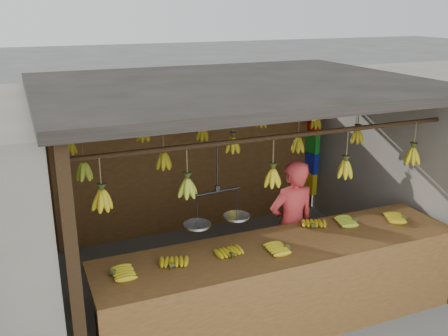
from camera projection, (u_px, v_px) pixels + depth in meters
name	position (u px, v px, depth m)	size (l,w,h in m)	color
ground	(233.00, 273.00, 6.24)	(80.00, 80.00, 0.00)	#5B5B57
stall	(223.00, 114.00, 5.92)	(4.30, 3.30, 2.40)	black
counter	(288.00, 267.00, 4.95)	(3.80, 0.87, 0.96)	brown
hanging_bananas	(234.00, 150.00, 5.74)	(3.63, 2.19, 0.39)	#B39D13
balance_scale	(217.00, 216.00, 4.74)	(0.67, 0.29, 0.78)	black
vendor	(292.00, 226.00, 5.72)	(0.57, 0.38, 1.57)	#BF3333
bag_bundles	(312.00, 153.00, 7.83)	(0.08, 0.26, 1.31)	red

